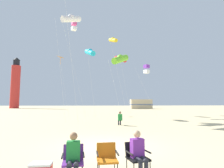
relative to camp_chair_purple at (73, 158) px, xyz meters
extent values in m
plane|color=beige|center=(0.99, 3.39, -0.50)|extent=(200.00, 200.00, 0.00)
cube|color=#722D99|center=(0.01, -0.10, -0.08)|extent=(0.57, 0.57, 0.05)
cube|color=#722D99|center=(-0.01, 0.14, 0.12)|extent=(0.53, 0.18, 0.40)
cylinder|color=black|center=(0.22, 0.16, -0.29)|extent=(0.02, 0.02, 0.42)
cube|color=black|center=(-0.25, -0.12, 0.10)|extent=(0.08, 0.47, 0.03)
cube|color=black|center=(0.27, -0.07, 0.10)|extent=(0.08, 0.47, 0.03)
cube|color=#238438|center=(0.01, -0.06, 0.18)|extent=(0.36, 0.25, 0.52)
sphere|color=#9E704C|center=(0.01, -0.06, 0.56)|extent=(0.20, 0.20, 0.20)
cylinder|color=#2D2D38|center=(-0.06, -0.24, -0.06)|extent=(0.17, 0.37, 0.13)
cylinder|color=#2D2D38|center=(0.10, -0.23, -0.06)|extent=(0.17, 0.37, 0.13)
cube|color=orange|center=(0.87, 0.02, -0.08)|extent=(0.56, 0.56, 0.05)
cube|color=orange|center=(0.85, 0.26, 0.12)|extent=(0.53, 0.17, 0.40)
cylinder|color=black|center=(0.63, 0.24, -0.29)|extent=(0.02, 0.02, 0.42)
cylinder|color=black|center=(1.08, 0.27, -0.29)|extent=(0.02, 0.02, 0.42)
cube|color=black|center=(0.61, 0.00, 0.10)|extent=(0.07, 0.47, 0.03)
cube|color=black|center=(1.13, 0.04, 0.10)|extent=(0.07, 0.47, 0.03)
cube|color=black|center=(1.70, 0.10, -0.08)|extent=(0.63, 0.63, 0.05)
cube|color=black|center=(1.64, 0.33, 0.12)|extent=(0.54, 0.25, 0.40)
cylinder|color=black|center=(1.42, 0.26, -0.29)|extent=(0.02, 0.02, 0.42)
cylinder|color=black|center=(1.87, 0.37, -0.29)|extent=(0.02, 0.02, 0.42)
cube|color=black|center=(1.45, 0.03, 0.10)|extent=(0.15, 0.46, 0.03)
cube|color=black|center=(1.95, 0.16, 0.10)|extent=(0.15, 0.46, 0.03)
cube|color=#722D99|center=(1.69, 0.13, 0.18)|extent=(0.38, 0.30, 0.52)
sphere|color=#D8A87F|center=(1.69, 0.13, 0.56)|extent=(0.20, 0.20, 0.20)
cylinder|color=#2D2D38|center=(1.66, -0.06, -0.06)|extent=(0.21, 0.38, 0.13)
cylinder|color=#2D2D38|center=(1.81, -0.02, -0.06)|extent=(0.21, 0.38, 0.13)
cube|color=white|center=(-0.78, -0.08, -0.09)|extent=(0.52, 0.36, 0.05)
cube|color=#238438|center=(2.49, 10.54, 0.18)|extent=(0.35, 0.23, 0.52)
sphere|color=brown|center=(2.49, 10.54, 0.56)|extent=(0.20, 0.20, 0.20)
cylinder|color=#2D2D38|center=(2.57, 10.72, -0.06)|extent=(0.14, 0.36, 0.13)
cylinder|color=#2D2D38|center=(2.56, 10.88, -0.29)|extent=(0.11, 0.11, 0.42)
cylinder|color=#2D2D38|center=(2.41, 10.71, -0.06)|extent=(0.14, 0.36, 0.13)
cylinder|color=#2D2D38|center=(2.40, 10.87, -0.29)|extent=(0.11, 0.11, 0.42)
cylinder|color=silver|center=(-0.22, 18.87, 3.81)|extent=(1.16, 0.52, 8.62)
cylinder|color=#1EB2D1|center=(-0.47, 19.44, 8.12)|extent=(1.65, 2.56, 1.48)
sphere|color=#1EB2D1|center=(-0.47, 19.44, 8.27)|extent=(0.76, 0.76, 0.76)
cylinder|color=silver|center=(-2.29, 17.24, 5.49)|extent=(3.13, 0.63, 11.98)
cube|color=#E54C8C|center=(-2.60, 18.80, 11.83)|extent=(0.82, 0.82, 0.44)
cube|color=white|center=(-2.60, 18.80, 11.13)|extent=(0.82, 0.82, 0.44)
cylinder|color=silver|center=(4.09, 26.45, 6.22)|extent=(3.32, 1.43, 13.45)
cylinder|color=yellow|center=(3.39, 28.10, 12.95)|extent=(1.62, 2.57, 1.48)
sphere|color=yellow|center=(3.39, 28.10, 13.10)|extent=(0.76, 0.76, 0.76)
cylinder|color=silver|center=(-4.75, 24.69, 4.18)|extent=(1.41, 1.67, 9.37)
cube|color=orange|center=(-5.58, 25.39, 8.87)|extent=(1.22, 1.22, 0.40)
cylinder|color=orange|center=(-5.58, 25.39, 8.22)|extent=(0.04, 0.04, 1.10)
cylinder|color=silver|center=(-1.68, 10.49, 5.41)|extent=(1.33, 1.48, 11.83)
cylinder|color=silver|center=(-3.32, 14.21, 5.11)|extent=(1.76, 1.80, 11.22)
cylinder|color=white|center=(-2.43, 15.08, 10.72)|extent=(2.27, 2.24, 1.48)
sphere|color=white|center=(-2.43, 15.08, 10.87)|extent=(0.76, 0.76, 0.76)
cylinder|color=silver|center=(2.40, 13.80, 2.78)|extent=(1.43, 1.25, 6.57)
cylinder|color=#72D12D|center=(3.02, 14.50, 6.07)|extent=(2.17, 2.34, 1.48)
sphere|color=#72D12D|center=(3.02, 14.50, 6.22)|extent=(0.76, 0.76, 0.76)
cylinder|color=silver|center=(6.64, 17.62, 2.68)|extent=(2.58, 0.97, 6.37)
cube|color=purple|center=(7.11, 18.90, 6.21)|extent=(0.82, 0.82, 0.44)
cube|color=white|center=(7.11, 18.90, 5.51)|extent=(0.82, 0.82, 0.44)
cylinder|color=silver|center=(4.87, 23.31, 3.97)|extent=(1.76, 1.24, 8.95)
cylinder|color=red|center=(4.26, 24.19, 8.44)|extent=(2.01, 2.44, 1.48)
sphere|color=red|center=(4.26, 24.19, 8.59)|extent=(0.76, 0.76, 0.76)
cylinder|color=red|center=(-26.32, 57.11, 6.50)|extent=(2.80, 2.80, 14.00)
cylinder|color=black|center=(-26.32, 57.11, 14.40)|extent=(2.00, 2.00, 1.80)
cone|color=black|center=(-26.32, 57.11, 15.80)|extent=(2.20, 2.20, 1.00)
cube|color=#C6B28C|center=(13.61, 49.60, 0.90)|extent=(6.49, 2.57, 2.80)
cube|color=#4C608C|center=(13.61, 49.60, 0.76)|extent=(6.53, 2.61, 0.24)
camera|label=1|loc=(0.61, -4.91, 1.42)|focal=29.45mm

